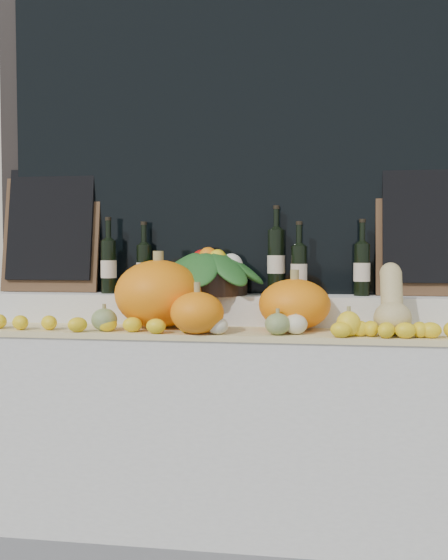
% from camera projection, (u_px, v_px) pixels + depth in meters
% --- Properties ---
extents(storefront_facade, '(7.00, 0.94, 4.50)m').
position_uv_depth(storefront_facade, '(245.00, 69.00, 3.44)').
color(storefront_facade, beige).
rests_on(storefront_facade, ground).
extents(display_sill, '(2.30, 0.55, 0.88)m').
position_uv_depth(display_sill, '(226.00, 429.00, 2.82)').
color(display_sill, silver).
rests_on(display_sill, ground).
extents(rear_tier, '(2.30, 0.25, 0.16)m').
position_uv_depth(rear_tier, '(231.00, 311.00, 2.95)').
color(rear_tier, silver).
rests_on(rear_tier, display_sill).
extents(straw_bedding, '(2.10, 0.32, 0.02)m').
position_uv_depth(straw_bedding, '(222.00, 333.00, 2.68)').
color(straw_bedding, tan).
rests_on(straw_bedding, display_sill).
extents(pumpkin_left, '(0.49, 0.49, 0.30)m').
position_uv_depth(pumpkin_left, '(158.00, 294.00, 2.77)').
color(pumpkin_left, orange).
rests_on(pumpkin_left, straw_bedding).
extents(pumpkin_right, '(0.32, 0.32, 0.22)m').
position_uv_depth(pumpkin_right, '(294.00, 304.00, 2.70)').
color(pumpkin_right, orange).
rests_on(pumpkin_right, straw_bedding).
extents(pumpkin_center, '(0.29, 0.29, 0.17)m').
position_uv_depth(pumpkin_center, '(197.00, 313.00, 2.57)').
color(pumpkin_center, orange).
rests_on(pumpkin_center, straw_bedding).
extents(butternut_squash, '(0.15, 0.21, 0.29)m').
position_uv_depth(butternut_squash, '(392.00, 305.00, 2.56)').
color(butternut_squash, tan).
rests_on(butternut_squash, straw_bedding).
extents(decorative_gourds, '(1.13, 0.15, 0.16)m').
position_uv_depth(decorative_gourds, '(222.00, 321.00, 2.57)').
color(decorative_gourds, '#305B1B').
rests_on(decorative_gourds, straw_bedding).
extents(lemon_heap, '(2.20, 0.16, 0.06)m').
position_uv_depth(lemon_heap, '(218.00, 326.00, 2.57)').
color(lemon_heap, yellow).
rests_on(lemon_heap, straw_bedding).
extents(produce_bowl, '(0.57, 0.57, 0.23)m').
position_uv_depth(produce_bowl, '(208.00, 271.00, 2.94)').
color(produce_bowl, black).
rests_on(produce_bowl, rear_tier).
extents(wine_bottle_far_left, '(0.08, 0.08, 0.37)m').
position_uv_depth(wine_bottle_far_left, '(109.00, 266.00, 3.01)').
color(wine_bottle_far_left, black).
rests_on(wine_bottle_far_left, rear_tier).
extents(wine_bottle_near_left, '(0.08, 0.08, 0.35)m').
position_uv_depth(wine_bottle_near_left, '(144.00, 268.00, 3.03)').
color(wine_bottle_near_left, black).
rests_on(wine_bottle_near_left, rear_tier).
extents(wine_bottle_tall, '(0.08, 0.08, 0.42)m').
position_uv_depth(wine_bottle_tall, '(276.00, 261.00, 2.94)').
color(wine_bottle_tall, black).
rests_on(wine_bottle_tall, rear_tier).
extents(wine_bottle_near_right, '(0.08, 0.08, 0.34)m').
position_uv_depth(wine_bottle_near_right, '(299.00, 270.00, 2.87)').
color(wine_bottle_near_right, black).
rests_on(wine_bottle_near_right, rear_tier).
extents(wine_bottle_far_right, '(0.08, 0.08, 0.35)m').
position_uv_depth(wine_bottle_far_right, '(362.00, 269.00, 2.86)').
color(wine_bottle_far_right, black).
rests_on(wine_bottle_far_right, rear_tier).
extents(chalkboard_left, '(0.50, 0.13, 0.62)m').
position_uv_depth(chalkboard_left, '(51.00, 228.00, 3.12)').
color(chalkboard_left, '#4C331E').
rests_on(chalkboard_left, rear_tier).
extents(chalkboard_right, '(0.50, 0.13, 0.62)m').
position_uv_depth(chalkboard_right, '(432.00, 226.00, 2.85)').
color(chalkboard_right, '#4C331E').
rests_on(chalkboard_right, rear_tier).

